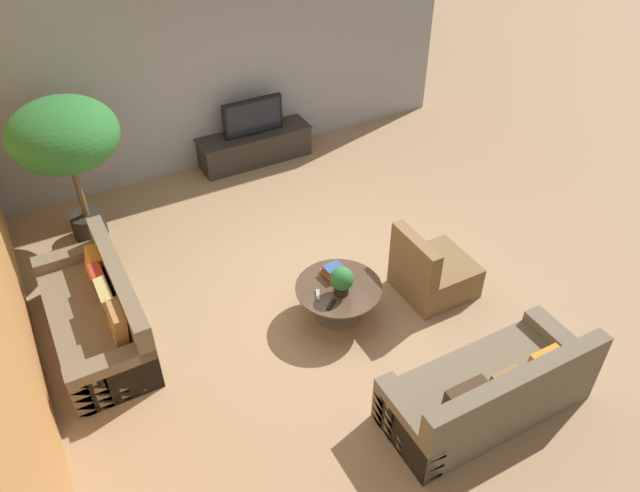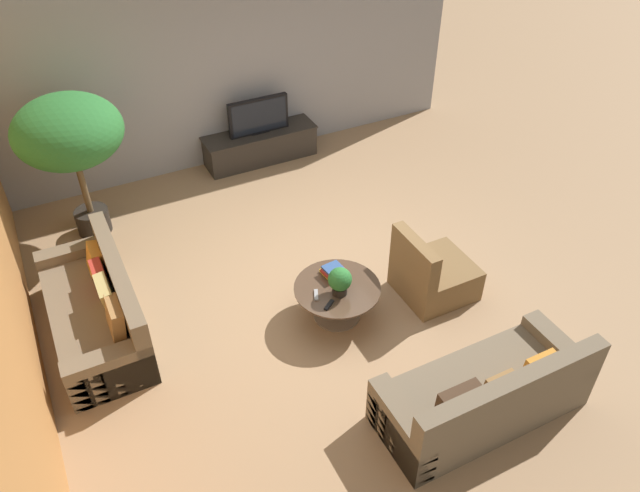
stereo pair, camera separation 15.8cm
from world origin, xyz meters
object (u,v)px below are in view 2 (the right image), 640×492
coffee_table (337,296)px  potted_plant_tabletop (340,281)px  television (258,116)px  couch_near_entry (485,395)px  armchair_wicker (432,275)px  couch_by_wall (98,311)px  potted_palm_tall (69,135)px  media_console (260,145)px

coffee_table → potted_plant_tabletop: bearing=-103.3°
television → couch_near_entry: (0.05, -5.28, -0.45)m
television → coffee_table: bearing=-98.9°
television → armchair_wicker: size_ratio=1.07×
couch_near_entry → coffee_table: bearing=-71.4°
couch_by_wall → potted_palm_tall: 2.19m
potted_palm_tall → potted_plant_tabletop: bearing=-54.6°
television → couch_by_wall: bearing=-138.9°
coffee_table → couch_by_wall: couch_by_wall is taller
potted_palm_tall → potted_plant_tabletop: (2.07, -2.91, -0.80)m
media_console → potted_palm_tall: bearing=-165.4°
television → potted_plant_tabletop: (-0.57, -3.59, -0.13)m
media_console → coffee_table: media_console is taller
television → potted_plant_tabletop: size_ratio=2.81×
couch_by_wall → potted_palm_tall: (0.28, 1.87, 1.11)m
couch_by_wall → armchair_wicker: 3.69m
couch_by_wall → armchair_wicker: size_ratio=2.32×
coffee_table → couch_near_entry: (0.60, -1.78, -0.01)m
media_console → couch_near_entry: bearing=-89.4°
coffee_table → potted_palm_tall: 3.68m
couch_by_wall → media_console: bearing=131.2°
media_console → couch_near_entry: 5.28m
couch_near_entry → television: bearing=-89.4°
media_console → potted_plant_tabletop: bearing=-99.0°
media_console → couch_by_wall: (-2.92, -2.55, 0.05)m
couch_by_wall → couch_near_entry: 4.04m
couch_near_entry → armchair_wicker: (0.54, 1.63, -0.01)m
couch_near_entry → couch_by_wall: bearing=-42.5°
television → media_console: bearing=90.0°
coffee_table → media_console: bearing=81.1°
coffee_table → couch_near_entry: couch_near_entry is taller
potted_palm_tall → media_console: bearing=14.6°
media_console → potted_palm_tall: potted_palm_tall is taller
media_console → television: size_ratio=1.87×
couch_by_wall → armchair_wicker: armchair_wicker is taller
television → armchair_wicker: (0.60, -3.65, -0.46)m
couch_near_entry → potted_plant_tabletop: size_ratio=6.09×
potted_palm_tall → couch_by_wall: bearing=-98.6°
couch_by_wall → couch_near_entry: same height
potted_palm_tall → coffee_table: bearing=-53.4°
television → coffee_table: television is taller
armchair_wicker → potted_plant_tabletop: 1.21m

